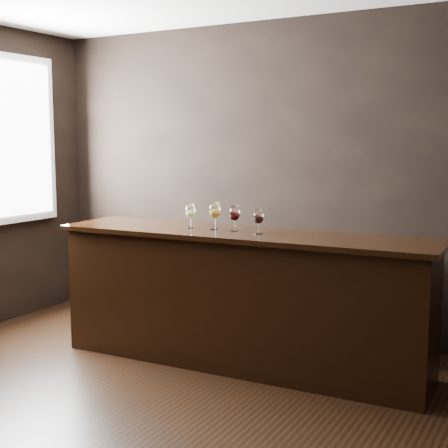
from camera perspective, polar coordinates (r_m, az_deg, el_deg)
The scene contains 9 objects.
ground at distance 4.06m, azimuth -7.75°, elevation -17.87°, with size 5.00×5.00×0.00m, color black.
room_shell at distance 3.89m, azimuth -9.98°, elevation 8.53°, with size 5.02×4.52×2.81m.
bar_counter at distance 4.88m, azimuth 1.64°, elevation -7.04°, with size 2.88×0.62×1.01m, color black.
bar_top at distance 4.77m, azimuth 1.66°, elevation -0.95°, with size 2.98×0.69×0.04m, color black.
back_bar_shelf at distance 5.74m, azimuth 1.21°, elevation -5.32°, with size 2.50×0.40×0.90m, color black.
glass_white at distance 4.96m, azimuth -3.10°, elevation 1.12°, with size 0.08×0.08×0.19m.
glass_amber at distance 4.89m, azimuth -0.86°, elevation 1.20°, with size 0.09×0.09×0.21m.
glass_red_a at distance 4.78m, azimuth 0.96°, elevation 0.95°, with size 0.09×0.09×0.20m.
glass_red_b at distance 4.66m, azimuth 3.17°, elevation 0.62°, with size 0.08×0.08×0.19m.
Camera 1 is at (2.23, -2.90, 1.75)m, focal length 50.00 mm.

